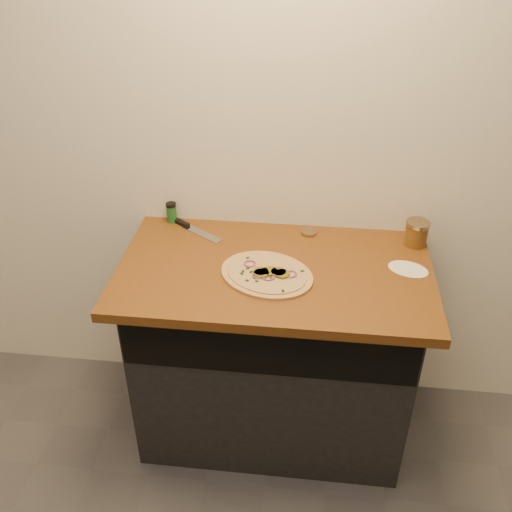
# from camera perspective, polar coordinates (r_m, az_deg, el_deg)

# --- Properties ---
(room_shell) EXTENTS (4.02, 3.52, 2.71)m
(room_shell) POSITION_cam_1_polar(r_m,az_deg,el_deg) (0.58, -9.14, -15.10)
(room_shell) COLOR silver
(room_shell) RESTS_ON ground
(cabinet) EXTENTS (1.10, 0.60, 0.86)m
(cabinet) POSITION_cam_1_polar(r_m,az_deg,el_deg) (2.49, 1.74, -9.68)
(cabinet) COLOR black
(cabinet) RESTS_ON ground
(countertop) EXTENTS (1.20, 0.70, 0.04)m
(countertop) POSITION_cam_1_polar(r_m,az_deg,el_deg) (2.19, 1.87, -1.56)
(countertop) COLOR brown
(countertop) RESTS_ON cabinet
(pizza) EXTENTS (0.47, 0.47, 0.02)m
(pizza) POSITION_cam_1_polar(r_m,az_deg,el_deg) (2.12, 1.10, -1.79)
(pizza) COLOR tan
(pizza) RESTS_ON countertop
(chefs_knife) EXTENTS (0.26, 0.19, 0.02)m
(chefs_knife) POSITION_cam_1_polar(r_m,az_deg,el_deg) (2.43, -6.64, 2.87)
(chefs_knife) COLOR #B7BAC1
(chefs_knife) RESTS_ON countertop
(mason_jar_lid) EXTENTS (0.07, 0.07, 0.01)m
(mason_jar_lid) POSITION_cam_1_polar(r_m,az_deg,el_deg) (2.39, 5.31, 2.36)
(mason_jar_lid) COLOR #987E58
(mason_jar_lid) RESTS_ON countertop
(salsa_jar) EXTENTS (0.09, 0.09, 0.10)m
(salsa_jar) POSITION_cam_1_polar(r_m,az_deg,el_deg) (2.37, 15.74, 2.24)
(salsa_jar) COLOR #A51610
(salsa_jar) RESTS_ON countertop
(spice_shaker) EXTENTS (0.04, 0.04, 0.09)m
(spice_shaker) POSITION_cam_1_polar(r_m,az_deg,el_deg) (2.48, -8.45, 4.34)
(spice_shaker) COLOR #1C5A25
(spice_shaker) RESTS_ON countertop
(flour_spill) EXTENTS (0.20, 0.20, 0.00)m
(flour_spill) POSITION_cam_1_polar(r_m,az_deg,el_deg) (2.24, 14.97, -1.27)
(flour_spill) COLOR silver
(flour_spill) RESTS_ON countertop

